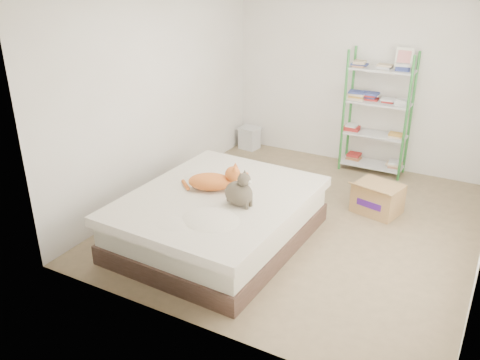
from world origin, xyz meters
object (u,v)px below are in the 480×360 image
Objects in this scene: white_bin at (249,138)px; grey_cat at (239,188)px; orange_cat at (210,180)px; bed at (218,218)px; cardboard_box at (378,198)px; shelf_unit at (378,112)px.

grey_cat is at bearing -64.37° from white_bin.
grey_cat reaches higher than orange_cat.
grey_cat is at bearing -13.30° from bed.
grey_cat is 0.61× the size of cardboard_box.
grey_cat reaches higher than cardboard_box.
orange_cat is 2.83m from shelf_unit.
grey_cat is 2.86m from shelf_unit.
orange_cat reaches higher than bed.
bed is at bearing -118.38° from cardboard_box.
white_bin is (-1.03, 2.67, -0.09)m from bed.
bed is at bearing -55.54° from orange_cat.
white_bin is at bearing -179.09° from shelf_unit.
orange_cat is at bearing -112.33° from shelf_unit.
shelf_unit reaches higher than orange_cat.
orange_cat is 1.56× the size of grey_cat.
cardboard_box is at bearing 50.06° from bed.
orange_cat is at bearing 71.89° from grey_cat.
shelf_unit is 2.08m from white_bin.
shelf_unit is 2.92× the size of cardboard_box.
bed is 3.64× the size of cardboard_box.
cardboard_box is (0.40, -1.23, -0.69)m from shelf_unit.
white_bin is at bearing 86.11° from orange_cat.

